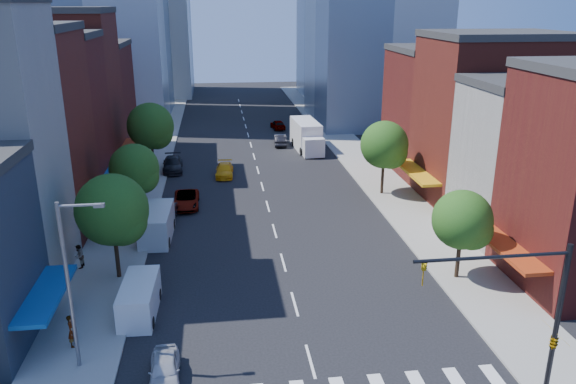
% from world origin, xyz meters
% --- Properties ---
extents(ground, '(220.00, 220.00, 0.00)m').
position_xyz_m(ground, '(0.00, 0.00, 0.00)').
color(ground, black).
rests_on(ground, ground).
extents(sidewalk_left, '(5.00, 120.00, 0.15)m').
position_xyz_m(sidewalk_left, '(-12.50, 40.00, 0.07)').
color(sidewalk_left, gray).
rests_on(sidewalk_left, ground).
extents(sidewalk_right, '(5.00, 120.00, 0.15)m').
position_xyz_m(sidewalk_right, '(12.50, 40.00, 0.07)').
color(sidewalk_right, gray).
rests_on(sidewalk_right, ground).
extents(bldg_left_2, '(12.00, 9.00, 16.00)m').
position_xyz_m(bldg_left_2, '(-21.00, 20.50, 8.00)').
color(bldg_left_2, maroon).
rests_on(bldg_left_2, ground).
extents(bldg_left_3, '(12.00, 8.00, 15.00)m').
position_xyz_m(bldg_left_3, '(-21.00, 29.00, 7.50)').
color(bldg_left_3, '#571715').
rests_on(bldg_left_3, ground).
extents(bldg_left_4, '(12.00, 9.00, 17.00)m').
position_xyz_m(bldg_left_4, '(-21.00, 37.50, 8.50)').
color(bldg_left_4, maroon).
rests_on(bldg_left_4, ground).
extents(bldg_left_5, '(12.00, 10.00, 13.00)m').
position_xyz_m(bldg_left_5, '(-21.00, 47.00, 6.50)').
color(bldg_left_5, '#571715').
rests_on(bldg_left_5, ground).
extents(bldg_right_1, '(12.00, 8.00, 12.00)m').
position_xyz_m(bldg_right_1, '(21.00, 15.00, 6.00)').
color(bldg_right_1, beige).
rests_on(bldg_right_1, ground).
extents(bldg_right_2, '(12.00, 10.00, 15.00)m').
position_xyz_m(bldg_right_2, '(21.00, 24.00, 7.50)').
color(bldg_right_2, maroon).
rests_on(bldg_right_2, ground).
extents(bldg_right_3, '(12.00, 10.00, 13.00)m').
position_xyz_m(bldg_right_3, '(21.00, 34.00, 6.50)').
color(bldg_right_3, '#571715').
rests_on(bldg_right_3, ground).
extents(traffic_signal, '(7.24, 2.24, 8.00)m').
position_xyz_m(traffic_signal, '(9.94, -4.50, 4.16)').
color(traffic_signal, black).
rests_on(traffic_signal, sidewalk_right).
extents(streetlight, '(2.25, 0.25, 9.00)m').
position_xyz_m(streetlight, '(-11.81, 1.00, 5.28)').
color(streetlight, slate).
rests_on(streetlight, sidewalk_left).
extents(tree_left_near, '(4.80, 4.80, 7.30)m').
position_xyz_m(tree_left_near, '(-11.35, 10.92, 4.87)').
color(tree_left_near, black).
rests_on(tree_left_near, sidewalk_left).
extents(tree_left_mid, '(4.20, 4.20, 6.65)m').
position_xyz_m(tree_left_mid, '(-11.35, 21.92, 4.53)').
color(tree_left_mid, black).
rests_on(tree_left_mid, sidewalk_left).
extents(tree_left_far, '(5.00, 5.00, 7.75)m').
position_xyz_m(tree_left_far, '(-11.35, 35.92, 5.20)').
color(tree_left_far, black).
rests_on(tree_left_far, sidewalk_left).
extents(tree_right_near, '(4.00, 4.00, 6.20)m').
position_xyz_m(tree_right_near, '(11.65, 7.92, 4.19)').
color(tree_right_near, black).
rests_on(tree_right_near, sidewalk_right).
extents(tree_right_far, '(4.60, 4.60, 7.20)m').
position_xyz_m(tree_right_far, '(11.65, 25.92, 4.86)').
color(tree_right_far, black).
rests_on(tree_right_far, sidewalk_right).
extents(parked_car_front, '(1.68, 3.81, 1.27)m').
position_xyz_m(parked_car_front, '(-7.50, -0.60, 0.64)').
color(parked_car_front, '#B0B0B5').
rests_on(parked_car_front, ground).
extents(parked_car_second, '(1.63, 4.39, 1.43)m').
position_xyz_m(parked_car_second, '(-9.02, 21.20, 0.72)').
color(parked_car_second, black).
rests_on(parked_car_second, ground).
extents(parked_car_third, '(2.31, 4.98, 1.38)m').
position_xyz_m(parked_car_third, '(-7.50, 24.88, 0.69)').
color(parked_car_third, '#999999').
rests_on(parked_car_third, ground).
extents(parked_car_rear, '(2.40, 5.40, 1.54)m').
position_xyz_m(parked_car_rear, '(-9.50, 36.99, 0.77)').
color(parked_car_rear, black).
rests_on(parked_car_rear, ground).
extents(cargo_van_near, '(2.16, 5.00, 2.10)m').
position_xyz_m(cargo_van_near, '(-9.48, 5.91, 1.04)').
color(cargo_van_near, silver).
rests_on(cargo_van_near, ground).
extents(cargo_van_far, '(2.52, 5.80, 2.44)m').
position_xyz_m(cargo_van_far, '(-9.51, 17.59, 1.21)').
color(cargo_van_far, silver).
rests_on(cargo_van_far, ground).
extents(taxi, '(2.10, 4.64, 1.32)m').
position_xyz_m(taxi, '(-3.77, 34.25, 0.66)').
color(taxi, '#FFAF0D').
rests_on(taxi, ground).
extents(traffic_car_oncoming, '(1.86, 4.57, 1.47)m').
position_xyz_m(traffic_car_oncoming, '(3.88, 47.43, 0.74)').
color(traffic_car_oncoming, black).
rests_on(traffic_car_oncoming, ground).
extents(traffic_car_far, '(2.16, 4.26, 1.39)m').
position_xyz_m(traffic_car_far, '(4.66, 57.32, 0.69)').
color(traffic_car_far, '#999999').
rests_on(traffic_car_far, ground).
extents(box_truck, '(3.22, 9.18, 3.64)m').
position_xyz_m(box_truck, '(6.97, 44.58, 1.72)').
color(box_truck, silver).
rests_on(box_truck, ground).
extents(pedestrian_near, '(0.56, 0.75, 1.87)m').
position_xyz_m(pedestrian_near, '(-12.68, 2.87, 1.08)').
color(pedestrian_near, '#999999').
rests_on(pedestrian_near, sidewalk_left).
extents(pedestrian_far, '(0.71, 0.88, 1.72)m').
position_xyz_m(pedestrian_far, '(-14.44, 12.73, 1.01)').
color(pedestrian_far, '#999999').
rests_on(pedestrian_far, sidewalk_left).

